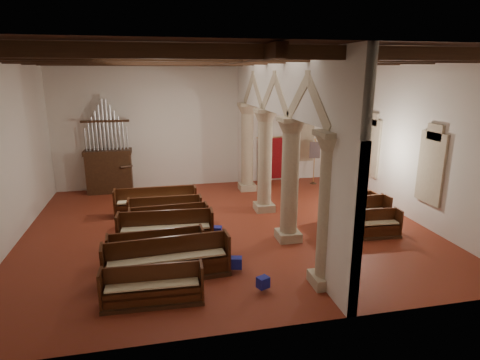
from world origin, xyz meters
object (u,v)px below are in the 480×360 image
lectern (126,181)px  nave_pew_0 (153,292)px  pipe_organ (109,163)px  aisle_pew_0 (376,228)px  processional_banner (314,168)px

lectern → nave_pew_0: 9.78m
pipe_organ → aisle_pew_0: (9.31, -7.38, -1.05)m
pipe_organ → processional_banner: bearing=-3.7°
processional_banner → pipe_organ: bearing=-170.6°
lectern → nave_pew_0: lectern is taller
pipe_organ → processional_banner: 9.84m
processional_banner → nave_pew_0: 12.26m
processional_banner → nave_pew_0: (-7.93, -9.33, -0.47)m
nave_pew_0 → aisle_pew_0: 7.88m
lectern → aisle_pew_0: bearing=-60.3°
pipe_organ → nave_pew_0: size_ratio=1.80×
processional_banner → nave_pew_0: processional_banner is taller
nave_pew_0 → aisle_pew_0: bearing=21.2°
nave_pew_0 → processional_banner: bearing=51.7°
processional_banner → aisle_pew_0: (-0.49, -6.75, -0.46)m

